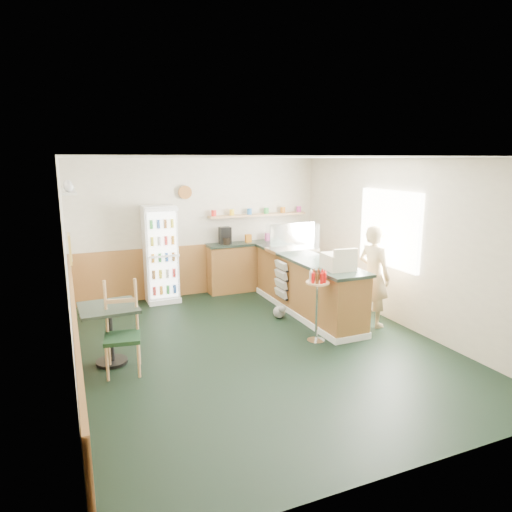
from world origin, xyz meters
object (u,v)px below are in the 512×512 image
condiment_stand (317,294)px  cafe_chair (121,324)px  cash_register (338,262)px  shopkeeper (374,276)px  drinks_fridge (161,254)px  display_case (292,238)px  cafe_table (109,323)px

condiment_stand → cafe_chair: (-2.78, 0.16, -0.13)m
cash_register → shopkeeper: bearing=5.4°
condiment_stand → drinks_fridge: bearing=120.6°
cash_register → display_case: bearing=94.4°
cash_register → cafe_table: bearing=-178.5°
drinks_fridge → cash_register: drinks_fridge is taller
cafe_table → cafe_chair: bearing=-64.3°
shopkeeper → cafe_chair: size_ratio=1.41×
shopkeeper → cafe_chair: 3.99m
cash_register → cafe_chair: cash_register is taller
shopkeeper → drinks_fridge: bearing=35.0°
drinks_fridge → display_case: size_ratio=2.04×
shopkeeper → condiment_stand: bearing=89.2°
cafe_table → cafe_chair: cafe_chair is taller
cash_register → condiment_stand: 0.68m
drinks_fridge → display_case: 2.50m
cafe_table → cafe_chair: size_ratio=0.68×
display_case → condiment_stand: (-0.50, -1.77, -0.52)m
condiment_stand → cafe_chair: bearing=176.7°
drinks_fridge → condiment_stand: bearing=-59.4°
shopkeeper → condiment_stand: 1.23m
cafe_table → cafe_chair: (0.12, -0.25, 0.05)m
display_case → condiment_stand: display_case is taller
shopkeeper → cafe_chair: shopkeeper is taller
drinks_fridge → cafe_table: drinks_fridge is taller
shopkeeper → cafe_table: 4.11m
display_case → shopkeeper: bearing=-65.3°
cafe_chair → drinks_fridge: bearing=77.2°
shopkeeper → condiment_stand: size_ratio=1.55×
display_case → shopkeeper: 1.73m
cash_register → condiment_stand: (-0.50, -0.24, -0.39)m
cash_register → cafe_table: size_ratio=0.56×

